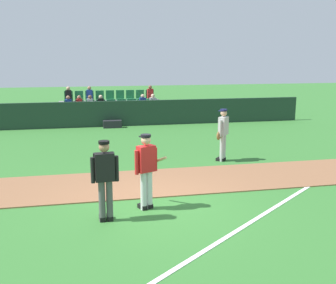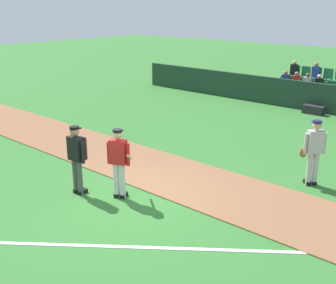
# 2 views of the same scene
# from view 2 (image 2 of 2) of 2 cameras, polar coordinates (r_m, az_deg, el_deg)

# --- Properties ---
(ground_plane) EXTENTS (80.00, 80.00, 0.00)m
(ground_plane) POSITION_cam_2_polar(r_m,az_deg,el_deg) (10.76, -5.39, -7.37)
(ground_plane) COLOR #33702D
(infield_dirt_path) EXTENTS (28.00, 2.54, 0.03)m
(infield_dirt_path) POSITION_cam_2_polar(r_m,az_deg,el_deg) (11.96, 0.98, -4.52)
(infield_dirt_path) COLOR brown
(infield_dirt_path) RESTS_ON ground
(foul_line_chalk) EXTENTS (9.52, 7.47, 0.01)m
(foul_line_chalk) POSITION_cam_2_polar(r_m,az_deg,el_deg) (8.69, 6.25, -14.01)
(foul_line_chalk) COLOR white
(foul_line_chalk) RESTS_ON ground
(dugout_fence) EXTENTS (20.00, 0.16, 1.27)m
(dugout_fence) POSITION_cam_2_polar(r_m,az_deg,el_deg) (19.92, 19.56, 5.50)
(dugout_fence) COLOR #1E3828
(dugout_fence) RESTS_ON ground
(stadium_bleachers) EXTENTS (5.55, 2.10, 1.90)m
(stadium_bleachers) POSITION_cam_2_polar(r_m,az_deg,el_deg) (21.27, 20.99, 5.76)
(stadium_bleachers) COLOR slate
(stadium_bleachers) RESTS_ON ground
(batter_red_jersey) EXTENTS (0.75, 0.69, 1.76)m
(batter_red_jersey) POSITION_cam_2_polar(r_m,az_deg,el_deg) (10.43, -6.52, -2.49)
(batter_red_jersey) COLOR silver
(batter_red_jersey) RESTS_ON ground
(umpire_home_plate) EXTENTS (0.59, 0.32, 1.76)m
(umpire_home_plate) POSITION_cam_2_polar(r_m,az_deg,el_deg) (10.82, -11.97, -1.83)
(umpire_home_plate) COLOR #4C4C4C
(umpire_home_plate) RESTS_ON ground
(runner_grey_jersey) EXTENTS (0.55, 0.51, 1.76)m
(runner_grey_jersey) POSITION_cam_2_polar(r_m,az_deg,el_deg) (11.72, 18.72, -1.06)
(runner_grey_jersey) COLOR #B2B2B2
(runner_grey_jersey) RESTS_ON ground
(equipment_bag) EXTENTS (0.90, 0.36, 0.36)m
(equipment_bag) POSITION_cam_2_polar(r_m,az_deg,el_deg) (19.64, 18.69, 4.05)
(equipment_bag) COLOR #232328
(equipment_bag) RESTS_ON ground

